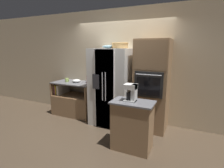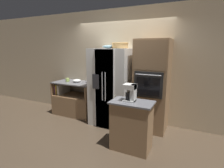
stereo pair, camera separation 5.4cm
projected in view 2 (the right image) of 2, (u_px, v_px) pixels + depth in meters
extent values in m
plane|color=#4C3D2D|center=(114.00, 124.00, 4.32)|extent=(20.00, 20.00, 0.00)
cube|color=beige|center=(122.00, 66.00, 4.49)|extent=(12.00, 0.06, 2.80)
cube|color=#93704C|center=(75.00, 104.00, 4.94)|extent=(1.16, 0.66, 0.55)
cube|color=#93704C|center=(75.00, 95.00, 4.89)|extent=(1.12, 0.60, 0.02)
cube|color=#93704C|center=(59.00, 87.00, 5.09)|extent=(0.04, 0.66, 0.34)
cube|color=#93704C|center=(92.00, 91.00, 4.61)|extent=(0.04, 0.66, 0.34)
cube|color=slate|center=(74.00, 83.00, 4.81)|extent=(1.16, 0.66, 0.03)
cube|color=#934784|center=(60.00, 89.00, 5.05)|extent=(0.04, 0.41, 0.22)
cube|color=gold|center=(61.00, 88.00, 5.02)|extent=(0.03, 0.45, 0.27)
cube|color=orange|center=(62.00, 90.00, 5.01)|extent=(0.03, 0.37, 0.21)
cube|color=silver|center=(64.00, 89.00, 4.98)|extent=(0.06, 0.48, 0.27)
cube|color=silver|center=(112.00, 87.00, 4.25)|extent=(0.94, 0.79, 1.84)
cube|color=silver|center=(104.00, 90.00, 3.89)|extent=(0.46, 0.02, 1.80)
cube|color=silver|center=(104.00, 90.00, 3.89)|extent=(0.46, 0.02, 1.80)
cylinder|color=#B2B2B7|center=(102.00, 86.00, 3.86)|extent=(0.02, 0.02, 0.64)
cylinder|color=#B2B2B7|center=(105.00, 87.00, 3.83)|extent=(0.02, 0.02, 0.64)
cube|color=#2D2D33|center=(96.00, 82.00, 3.93)|extent=(0.17, 0.01, 0.33)
cube|color=#93704C|center=(152.00, 86.00, 3.89)|extent=(0.72, 0.64, 2.03)
cube|color=black|center=(148.00, 85.00, 3.58)|extent=(0.59, 0.04, 0.54)
cube|color=black|center=(148.00, 87.00, 3.57)|extent=(0.49, 0.01, 0.38)
cylinder|color=#B2B2B7|center=(148.00, 75.00, 3.50)|extent=(0.52, 0.02, 0.02)
cube|color=olive|center=(150.00, 55.00, 3.47)|extent=(0.68, 0.01, 0.59)
cube|color=#93704C|center=(131.00, 126.00, 3.19)|extent=(0.70, 0.43, 0.89)
cube|color=slate|center=(132.00, 102.00, 3.10)|extent=(0.76, 0.47, 0.03)
cylinder|color=tan|center=(120.00, 46.00, 4.01)|extent=(0.37, 0.37, 0.12)
torus|color=tan|center=(120.00, 43.00, 4.00)|extent=(0.39, 0.39, 0.03)
ellipsoid|color=#668C99|center=(108.00, 47.00, 4.19)|extent=(0.29, 0.29, 0.08)
cylinder|color=maroon|center=(88.00, 79.00, 4.70)|extent=(0.07, 0.07, 0.21)
cone|color=maroon|center=(88.00, 75.00, 4.68)|extent=(0.07, 0.07, 0.04)
cylinder|color=maroon|center=(88.00, 73.00, 4.67)|extent=(0.02, 0.02, 0.04)
cylinder|color=#B2D166|center=(67.00, 80.00, 4.86)|extent=(0.10, 0.10, 0.10)
torus|color=#B2D166|center=(69.00, 80.00, 4.84)|extent=(0.07, 0.01, 0.07)
ellipsoid|color=white|center=(77.00, 81.00, 4.81)|extent=(0.23, 0.23, 0.08)
cube|color=white|center=(129.00, 100.00, 3.13)|extent=(0.21, 0.20, 0.02)
cylinder|color=black|center=(129.00, 96.00, 3.12)|extent=(0.12, 0.12, 0.13)
cube|color=white|center=(133.00, 93.00, 3.07)|extent=(0.07, 0.17, 0.31)
cube|color=white|center=(130.00, 87.00, 3.08)|extent=(0.21, 0.20, 0.09)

